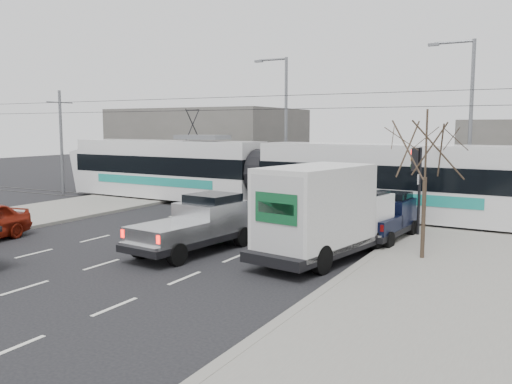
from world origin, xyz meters
The scene contains 14 objects.
ground centered at (0.00, 0.00, 0.00)m, with size 120.00×120.00×0.00m, color black.
sidewalk_right centered at (9.00, 0.00, 0.07)m, with size 6.00×60.00×0.15m, color gray.
rails centered at (0.00, 10.00, 0.01)m, with size 60.00×1.60×0.03m, color #33302D.
building_left centered at (-14.00, 22.00, 3.00)m, with size 14.00×10.00×6.00m, color slate.
bare_tree centered at (7.60, 2.50, 3.79)m, with size 2.40×2.40×5.00m.
traffic_signal centered at (6.47, 6.50, 2.74)m, with size 0.44×0.44×3.60m.
street_lamp_near centered at (7.31, 14.00, 5.11)m, with size 2.38×0.25×9.00m.
street_lamp_far centered at (-4.19, 16.00, 5.11)m, with size 2.38×0.25×9.00m.
catenary centered at (0.00, 10.00, 3.88)m, with size 60.00×0.20×7.00m.
tram centered at (-2.67, 10.34, 1.97)m, with size 27.34×4.27×5.56m.
silver_pickup centered at (-0.02, 0.34, 1.01)m, with size 2.58×5.81×2.04m.
box_truck centered at (4.51, 1.29, 1.61)m, with size 3.34×6.82×3.27m.
navy_pickup centered at (5.52, 5.43, 0.94)m, with size 2.05×4.63×1.90m.
green_car centered at (-0.99, 2.86, 0.69)m, with size 2.28×4.95×1.38m, color black.
Camera 1 is at (11.28, -15.99, 4.57)m, focal length 38.00 mm.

